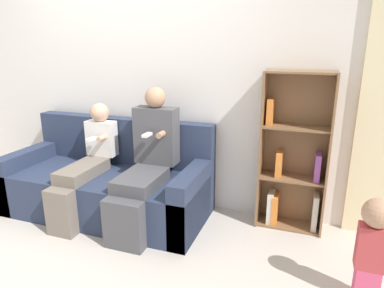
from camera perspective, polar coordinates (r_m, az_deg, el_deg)
ground_plane at (r=3.18m, az=-17.07°, el=-14.93°), size 14.00×14.00×0.00m
back_wall at (r=3.58m, az=-9.35°, el=10.73°), size 10.00×0.06×2.55m
couch at (r=3.49m, az=-13.65°, el=-6.54°), size 1.95×0.86×0.89m
adult_seated at (r=3.06m, az=-7.58°, el=-2.55°), size 0.40×0.81×1.24m
child_seated at (r=3.38m, az=-17.32°, el=-3.03°), size 0.30×0.83×1.06m
toddler_standing at (r=2.48m, az=27.92°, el=-14.43°), size 0.19×0.19×0.72m
bookshelf at (r=3.15m, az=16.42°, el=-2.68°), size 0.58×0.26×1.40m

